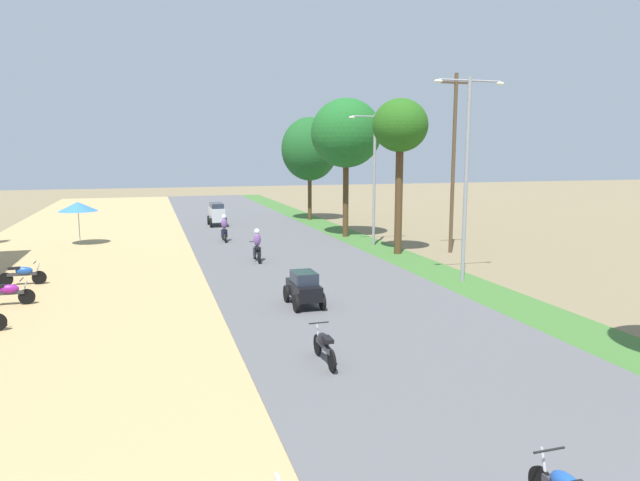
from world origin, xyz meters
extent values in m
cylinder|color=black|center=(-11.00, 19.49, 0.34)|extent=(0.56, 0.06, 0.56)
cube|color=#333338|center=(-11.62, 19.49, 0.52)|extent=(1.12, 0.12, 0.12)
ellipsoid|color=#8C1E8C|center=(-11.54, 19.49, 0.66)|extent=(0.64, 0.28, 0.32)
cylinder|color=#A5A8AD|center=(-11.06, 19.49, 0.61)|extent=(0.26, 0.05, 0.68)
cylinder|color=black|center=(-11.12, 19.49, 0.98)|extent=(0.04, 0.54, 0.04)
cylinder|color=black|center=(-11.14, 22.80, 0.34)|extent=(0.56, 0.06, 0.56)
cylinder|color=black|center=(-12.38, 22.80, 0.34)|extent=(0.56, 0.06, 0.56)
cube|color=#333338|center=(-11.76, 22.80, 0.52)|extent=(1.12, 0.12, 0.12)
ellipsoid|color=#1E4CA5|center=(-11.68, 22.80, 0.66)|extent=(0.64, 0.28, 0.32)
cube|color=black|center=(-12.04, 22.80, 0.78)|extent=(0.44, 0.20, 0.10)
cylinder|color=#A5A8AD|center=(-11.20, 22.80, 0.61)|extent=(0.26, 0.05, 0.68)
cylinder|color=black|center=(-11.26, 22.80, 0.98)|extent=(0.04, 0.54, 0.04)
cylinder|color=#99999E|center=(-10.68, 33.29, 1.11)|extent=(0.05, 0.05, 2.10)
cone|color=#3372BF|center=(-10.68, 33.29, 2.31)|extent=(2.20, 2.20, 0.55)
cylinder|color=#4C351E|center=(5.99, 25.11, 3.07)|extent=(0.40, 0.40, 6.01)
ellipsoid|color=#245A17|center=(5.99, 25.11, 6.83)|extent=(2.89, 2.89, 2.75)
cylinder|color=#4C351E|center=(5.40, 31.88, 2.76)|extent=(0.37, 0.37, 5.40)
ellipsoid|color=#1D5F24|center=(5.40, 31.88, 6.65)|extent=(4.45, 4.45, 4.33)
cylinder|color=#4C351E|center=(5.74, 41.55, 2.20)|extent=(0.31, 0.31, 4.28)
ellipsoid|color=#1C5422|center=(5.74, 41.55, 5.72)|extent=(4.50, 4.50, 5.01)
cylinder|color=gray|center=(5.80, 18.22, 4.24)|extent=(0.16, 0.16, 8.36)
cylinder|color=gray|center=(5.10, 18.22, 8.27)|extent=(1.40, 0.08, 0.08)
ellipsoid|color=silver|center=(4.40, 18.22, 8.20)|extent=(0.36, 0.20, 0.14)
cylinder|color=gray|center=(6.50, 18.22, 8.27)|extent=(1.40, 0.08, 0.08)
ellipsoid|color=silver|center=(7.20, 18.22, 8.20)|extent=(0.36, 0.20, 0.14)
cylinder|color=gray|center=(5.80, 28.08, 3.83)|extent=(0.16, 0.16, 7.54)
cylinder|color=gray|center=(5.10, 28.08, 7.45)|extent=(1.40, 0.08, 0.08)
ellipsoid|color=silver|center=(4.40, 28.08, 7.38)|extent=(0.36, 0.20, 0.14)
cylinder|color=gray|center=(6.50, 28.08, 7.45)|extent=(1.40, 0.08, 0.08)
ellipsoid|color=silver|center=(7.20, 28.08, 7.38)|extent=(0.36, 0.20, 0.14)
cylinder|color=brown|center=(9.05, 24.89, 4.78)|extent=(0.20, 0.20, 9.56)
cube|color=#473323|center=(9.05, 24.89, 9.06)|extent=(1.80, 0.10, 0.10)
cube|color=black|center=(-1.60, 16.39, 0.66)|extent=(0.84, 1.95, 0.50)
cube|color=#232B38|center=(-1.60, 16.34, 1.11)|extent=(0.77, 1.10, 0.40)
cylinder|color=black|center=(-2.07, 17.09, 0.38)|extent=(0.10, 0.60, 0.60)
cylinder|color=black|center=(-1.13, 17.09, 0.38)|extent=(0.10, 0.60, 0.60)
cylinder|color=black|center=(-2.07, 15.69, 0.38)|extent=(0.10, 0.60, 0.60)
cylinder|color=black|center=(-1.13, 15.69, 0.38)|extent=(0.10, 0.60, 0.60)
cube|color=#B7BCC1|center=(-1.95, 39.61, 0.93)|extent=(0.95, 2.40, 0.95)
cube|color=#232B38|center=(-1.95, 39.71, 1.58)|extent=(0.87, 2.00, 0.35)
cylinder|color=black|center=(-2.48, 40.48, 0.42)|extent=(0.12, 0.68, 0.68)
cylinder|color=black|center=(-1.41, 40.48, 0.42)|extent=(0.12, 0.68, 0.68)
cylinder|color=black|center=(-2.48, 38.75, 0.42)|extent=(0.12, 0.68, 0.68)
cylinder|color=black|center=(-1.41, 38.75, 0.42)|extent=(0.12, 0.68, 0.68)
cylinder|color=#A5A8AD|center=(-1.08, 4.33, 0.63)|extent=(0.05, 0.26, 0.68)
cylinder|color=black|center=(-1.08, 4.27, 1.00)|extent=(0.54, 0.04, 0.04)
cylinder|color=black|center=(-2.55, 11.54, 0.36)|extent=(0.06, 0.56, 0.56)
cylinder|color=black|center=(-2.55, 10.30, 0.36)|extent=(0.06, 0.56, 0.56)
cube|color=#333338|center=(-2.55, 10.92, 0.54)|extent=(0.12, 1.12, 0.12)
ellipsoid|color=black|center=(-2.55, 11.00, 0.68)|extent=(0.28, 0.64, 0.32)
cube|color=black|center=(-2.55, 10.64, 0.80)|extent=(0.20, 0.44, 0.10)
cylinder|color=#A5A8AD|center=(-2.55, 11.48, 0.63)|extent=(0.05, 0.26, 0.68)
cylinder|color=black|center=(-2.55, 11.42, 1.00)|extent=(0.54, 0.04, 0.04)
cylinder|color=black|center=(-1.68, 25.66, 0.36)|extent=(0.06, 0.56, 0.56)
cylinder|color=black|center=(-1.68, 24.42, 0.36)|extent=(0.06, 0.56, 0.56)
cube|color=#333338|center=(-1.68, 25.04, 0.54)|extent=(0.12, 1.12, 0.12)
ellipsoid|color=black|center=(-1.68, 25.12, 0.68)|extent=(0.28, 0.64, 0.32)
cube|color=black|center=(-1.68, 24.76, 0.80)|extent=(0.20, 0.44, 0.10)
cylinder|color=#A5A8AD|center=(-1.68, 25.60, 0.63)|extent=(0.05, 0.26, 0.68)
cylinder|color=black|center=(-1.68, 25.54, 1.00)|extent=(0.54, 0.04, 0.04)
ellipsoid|color=#724C8C|center=(-1.68, 24.84, 1.20)|extent=(0.36, 0.28, 0.64)
sphere|color=white|center=(-1.68, 24.88, 1.60)|extent=(0.28, 0.28, 0.28)
cylinder|color=#2D2D38|center=(-1.82, 24.94, 0.56)|extent=(0.12, 0.12, 0.48)
cylinder|color=#2D2D38|center=(-1.54, 24.94, 0.56)|extent=(0.12, 0.12, 0.48)
cylinder|color=black|center=(-2.40, 32.62, 0.36)|extent=(0.06, 0.56, 0.56)
cylinder|color=black|center=(-2.40, 31.38, 0.36)|extent=(0.06, 0.56, 0.56)
cube|color=#333338|center=(-2.40, 32.00, 0.54)|extent=(0.12, 1.12, 0.12)
ellipsoid|color=#1E4CA5|center=(-2.40, 32.08, 0.68)|extent=(0.28, 0.64, 0.32)
cube|color=black|center=(-2.40, 31.72, 0.80)|extent=(0.20, 0.44, 0.10)
cylinder|color=#A5A8AD|center=(-2.40, 32.56, 0.63)|extent=(0.05, 0.26, 0.68)
cylinder|color=black|center=(-2.40, 32.50, 1.00)|extent=(0.54, 0.04, 0.04)
ellipsoid|color=#724C8C|center=(-2.40, 31.80, 1.20)|extent=(0.36, 0.28, 0.64)
sphere|color=white|center=(-2.40, 31.84, 1.60)|extent=(0.28, 0.28, 0.28)
cylinder|color=#2D2D38|center=(-2.54, 31.90, 0.56)|extent=(0.12, 0.12, 0.48)
cylinder|color=#2D2D38|center=(-2.26, 31.90, 0.56)|extent=(0.12, 0.12, 0.48)
camera|label=1|loc=(-6.66, -2.27, 5.41)|focal=31.71mm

